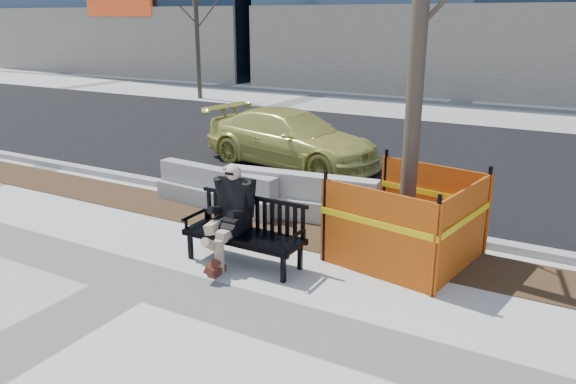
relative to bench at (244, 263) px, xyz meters
name	(u,v)px	position (x,y,z in m)	size (l,w,h in m)	color
ground	(140,280)	(-0.97, -1.14, 0.00)	(120.00, 120.00, 0.00)	beige
mulch_strip	(244,222)	(-0.97, 1.46, 0.00)	(40.00, 1.20, 0.02)	#47301C
asphalt_street	(372,151)	(-0.97, 7.66, 0.00)	(60.00, 10.40, 0.01)	black
curb	(272,204)	(-0.97, 2.41, 0.06)	(60.00, 0.25, 0.12)	#9E9B93
bench	(244,263)	(0.00, 0.00, 0.00)	(1.84, 0.66, 0.98)	black
seated_man	(232,259)	(-0.25, 0.05, 0.00)	(0.62, 1.04, 1.45)	black
tree_fence	(404,257)	(1.97, 1.37, 0.00)	(2.76, 2.76, 6.90)	orange
sedan	(291,165)	(-2.16, 5.34, 0.00)	(1.86, 4.57, 1.33)	#C6BF55
jersey_barrier_left	(217,207)	(-1.88, 1.90, 0.00)	(2.67, 0.53, 0.76)	gray
jersey_barrier_right	(298,217)	(-0.26, 2.16, 0.00)	(2.89, 0.58, 0.83)	#ADABA2
far_tree_left	(200,98)	(-11.37, 13.59, 0.00)	(2.12, 2.12, 5.71)	#463B2D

